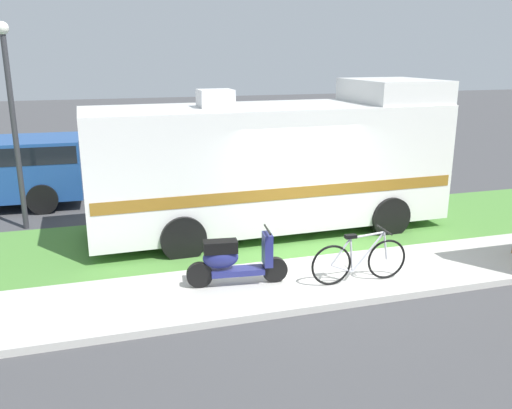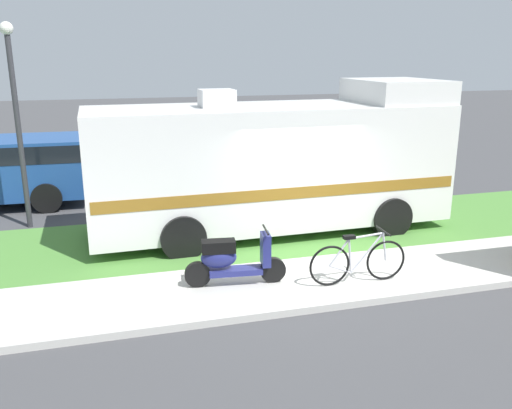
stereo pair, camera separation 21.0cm
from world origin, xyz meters
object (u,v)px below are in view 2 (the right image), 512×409
Objects in this scene: pickup_truck_near at (9,170)px; motorhome_rv at (276,163)px; bicycle at (358,261)px; street_lamp_post at (16,108)px; scooter at (232,259)px.

motorhome_rv is at bearing -33.17° from pickup_truck_near.
street_lamp_post reaches higher than bicycle.
motorhome_rv is 4.51× the size of bicycle.
motorhome_rv is 3.42m from scooter.
pickup_truck_near is 1.13× the size of street_lamp_post.
motorhome_rv is 3.51m from bicycle.
motorhome_rv is 5.81m from street_lamp_post.
street_lamp_post is (0.67, -2.14, 1.79)m from pickup_truck_near.
scooter is 2.14m from bicycle.
scooter is at bearing -56.99° from pickup_truck_near.
scooter is at bearing -120.27° from motorhome_rv.
motorhome_rv is at bearing -18.65° from street_lamp_post.
street_lamp_post reaches higher than pickup_truck_near.
pickup_truck_near is at bearing 131.72° from bicycle.
bicycle is at bearing -82.60° from motorhome_rv.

